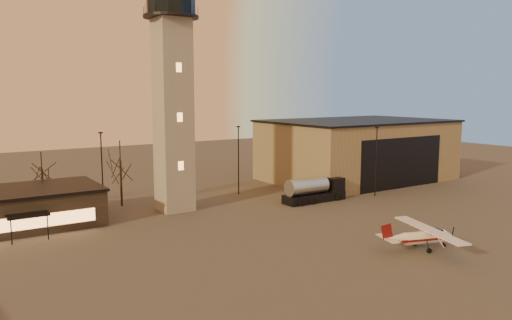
{
  "coord_description": "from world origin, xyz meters",
  "views": [
    {
      "loc": [
        -25.77,
        -28.12,
        15.02
      ],
      "look_at": [
        1.28,
        13.0,
        8.32
      ],
      "focal_mm": 35.0,
      "sensor_mm": 36.0,
      "label": 1
    }
  ],
  "objects_px": {
    "control_tower": "(172,82)",
    "cessna_front": "(426,239)",
    "hangar": "(357,150)",
    "fuel_truck": "(314,192)"
  },
  "relations": [
    {
      "from": "control_tower",
      "to": "cessna_front",
      "type": "distance_m",
      "value": 34.86
    },
    {
      "from": "control_tower",
      "to": "fuel_truck",
      "type": "bearing_deg",
      "value": -18.31
    },
    {
      "from": "control_tower",
      "to": "fuel_truck",
      "type": "relative_size",
      "value": 3.5
    },
    {
      "from": "control_tower",
      "to": "hangar",
      "type": "distance_m",
      "value": 37.9
    },
    {
      "from": "hangar",
      "to": "cessna_front",
      "type": "bearing_deg",
      "value": -124.95
    },
    {
      "from": "cessna_front",
      "to": "control_tower",
      "type": "bearing_deg",
      "value": 133.42
    },
    {
      "from": "hangar",
      "to": "fuel_truck",
      "type": "relative_size",
      "value": 3.29
    },
    {
      "from": "control_tower",
      "to": "cessna_front",
      "type": "relative_size",
      "value": 3.19
    },
    {
      "from": "control_tower",
      "to": "hangar",
      "type": "relative_size",
      "value": 1.07
    },
    {
      "from": "control_tower",
      "to": "fuel_truck",
      "type": "distance_m",
      "value": 24.26
    }
  ]
}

